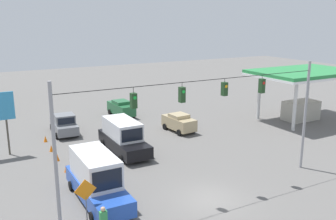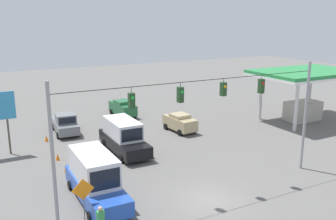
{
  "view_description": "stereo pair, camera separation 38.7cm",
  "coord_description": "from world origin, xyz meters",
  "px_view_note": "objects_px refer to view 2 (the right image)",
  "views": [
    {
      "loc": [
        13.07,
        18.14,
        11.46
      ],
      "look_at": [
        -1.49,
        -8.32,
        4.01
      ],
      "focal_mm": 40.0,
      "sensor_mm": 36.0,
      "label": 1
    },
    {
      "loc": [
        12.73,
        18.32,
        11.46
      ],
      "look_at": [
        -1.49,
        -8.32,
        4.01
      ],
      "focal_mm": 40.0,
      "sensor_mm": 36.0,
      "label": 2
    }
  ],
  "objects_px": {
    "box_truck_black_withflow_mid": "(123,136)",
    "gas_station": "(305,84)",
    "pickup_truck_grey_withflow_far": "(65,124)",
    "traffic_cone_second": "(75,181)",
    "traffic_cone_farthest": "(46,138)",
    "traffic_cone_nearest": "(84,197)",
    "traffic_cone_fifth": "(52,148)",
    "overhead_signal_span": "(203,117)",
    "sedan_green_oncoming_deep": "(123,108)",
    "work_zone_sign": "(83,193)",
    "traffic_cone_third": "(66,168)",
    "traffic_cone_fourth": "(58,157)",
    "box_truck_blue_parked_shoulder": "(95,177)",
    "sedan_tan_oncoming_far": "(180,122)"
  },
  "relations": [
    {
      "from": "box_truck_blue_parked_shoulder",
      "to": "box_truck_black_withflow_mid",
      "type": "distance_m",
      "value": 9.05
    },
    {
      "from": "traffic_cone_nearest",
      "to": "traffic_cone_farthest",
      "type": "distance_m",
      "value": 13.58
    },
    {
      "from": "traffic_cone_second",
      "to": "work_zone_sign",
      "type": "bearing_deg",
      "value": 81.33
    },
    {
      "from": "gas_station",
      "to": "work_zone_sign",
      "type": "height_order",
      "value": "gas_station"
    },
    {
      "from": "traffic_cone_fifth",
      "to": "gas_station",
      "type": "height_order",
      "value": "gas_station"
    },
    {
      "from": "traffic_cone_nearest",
      "to": "traffic_cone_second",
      "type": "relative_size",
      "value": 1.0
    },
    {
      "from": "box_truck_black_withflow_mid",
      "to": "gas_station",
      "type": "xyz_separation_m",
      "value": [
        -21.94,
        0.01,
        2.79
      ]
    },
    {
      "from": "overhead_signal_span",
      "to": "traffic_cone_fifth",
      "type": "bearing_deg",
      "value": -61.61
    },
    {
      "from": "box_truck_black_withflow_mid",
      "to": "gas_station",
      "type": "height_order",
      "value": "gas_station"
    },
    {
      "from": "box_truck_blue_parked_shoulder",
      "to": "traffic_cone_second",
      "type": "xyz_separation_m",
      "value": [
        0.67,
        -2.78,
        -1.23
      ]
    },
    {
      "from": "overhead_signal_span",
      "to": "work_zone_sign",
      "type": "bearing_deg",
      "value": 1.68
    },
    {
      "from": "traffic_cone_farthest",
      "to": "traffic_cone_second",
      "type": "bearing_deg",
      "value": 89.55
    },
    {
      "from": "sedan_tan_oncoming_far",
      "to": "work_zone_sign",
      "type": "xyz_separation_m",
      "value": [
        13.79,
        13.22,
        1.02
      ]
    },
    {
      "from": "overhead_signal_span",
      "to": "sedan_tan_oncoming_far",
      "type": "height_order",
      "value": "overhead_signal_span"
    },
    {
      "from": "overhead_signal_span",
      "to": "traffic_cone_farthest",
      "type": "xyz_separation_m",
      "value": [
        7.04,
        -16.13,
        -5.02
      ]
    },
    {
      "from": "traffic_cone_nearest",
      "to": "traffic_cone_fifth",
      "type": "height_order",
      "value": "same"
    },
    {
      "from": "sedan_green_oncoming_deep",
      "to": "sedan_tan_oncoming_far",
      "type": "bearing_deg",
      "value": 108.61
    },
    {
      "from": "traffic_cone_fourth",
      "to": "traffic_cone_farthest",
      "type": "bearing_deg",
      "value": -91.29
    },
    {
      "from": "sedan_green_oncoming_deep",
      "to": "pickup_truck_grey_withflow_far",
      "type": "xyz_separation_m",
      "value": [
        7.7,
        3.72,
        -0.02
      ]
    },
    {
      "from": "box_truck_blue_parked_shoulder",
      "to": "traffic_cone_third",
      "type": "bearing_deg",
      "value": -83.32
    },
    {
      "from": "traffic_cone_nearest",
      "to": "traffic_cone_farthest",
      "type": "height_order",
      "value": "same"
    },
    {
      "from": "overhead_signal_span",
      "to": "pickup_truck_grey_withflow_far",
      "type": "height_order",
      "value": "overhead_signal_span"
    },
    {
      "from": "sedan_green_oncoming_deep",
      "to": "sedan_tan_oncoming_far",
      "type": "relative_size",
      "value": 1.11
    },
    {
      "from": "sedan_green_oncoming_deep",
      "to": "box_truck_black_withflow_mid",
      "type": "height_order",
      "value": "box_truck_black_withflow_mid"
    },
    {
      "from": "traffic_cone_third",
      "to": "work_zone_sign",
      "type": "bearing_deg",
      "value": 83.9
    },
    {
      "from": "traffic_cone_nearest",
      "to": "traffic_cone_fourth",
      "type": "distance_m",
      "value": 8.11
    },
    {
      "from": "box_truck_blue_parked_shoulder",
      "to": "gas_station",
      "type": "bearing_deg",
      "value": -164.25
    },
    {
      "from": "gas_station",
      "to": "traffic_cone_farthest",
      "type": "bearing_deg",
      "value": -12.36
    },
    {
      "from": "pickup_truck_grey_withflow_far",
      "to": "traffic_cone_second",
      "type": "distance_m",
      "value": 12.83
    },
    {
      "from": "traffic_cone_fifth",
      "to": "traffic_cone_farthest",
      "type": "height_order",
      "value": "same"
    },
    {
      "from": "box_truck_blue_parked_shoulder",
      "to": "traffic_cone_nearest",
      "type": "distance_m",
      "value": 1.44
    },
    {
      "from": "sedan_green_oncoming_deep",
      "to": "traffic_cone_fifth",
      "type": "height_order",
      "value": "sedan_green_oncoming_deep"
    },
    {
      "from": "sedan_tan_oncoming_far",
      "to": "gas_station",
      "type": "xyz_separation_m",
      "value": [
        -14.59,
        2.87,
        3.22
      ]
    },
    {
      "from": "overhead_signal_span",
      "to": "gas_station",
      "type": "xyz_separation_m",
      "value": [
        -20.42,
        -10.12,
        -1.14
      ]
    },
    {
      "from": "overhead_signal_span",
      "to": "traffic_cone_fourth",
      "type": "xyz_separation_m",
      "value": [
        7.16,
        -10.67,
        -5.02
      ]
    },
    {
      "from": "box_truck_blue_parked_shoulder",
      "to": "traffic_cone_nearest",
      "type": "xyz_separation_m",
      "value": [
        0.75,
        -0.02,
        -1.23
      ]
    },
    {
      "from": "traffic_cone_fourth",
      "to": "box_truck_blue_parked_shoulder",
      "type": "bearing_deg",
      "value": 94.97
    },
    {
      "from": "traffic_cone_second",
      "to": "gas_station",
      "type": "bearing_deg",
      "value": -170.12
    },
    {
      "from": "box_truck_black_withflow_mid",
      "to": "traffic_cone_nearest",
      "type": "relative_size",
      "value": 11.63
    },
    {
      "from": "traffic_cone_farthest",
      "to": "traffic_cone_nearest",
      "type": "bearing_deg",
      "value": 89.3
    },
    {
      "from": "sedan_tan_oncoming_far",
      "to": "traffic_cone_third",
      "type": "bearing_deg",
      "value": 21.18
    },
    {
      "from": "box_truck_black_withflow_mid",
      "to": "traffic_cone_third",
      "type": "xyz_separation_m",
      "value": [
        5.56,
        2.15,
        -1.1
      ]
    },
    {
      "from": "traffic_cone_nearest",
      "to": "traffic_cone_second",
      "type": "bearing_deg",
      "value": -91.69
    },
    {
      "from": "traffic_cone_second",
      "to": "traffic_cone_third",
      "type": "height_order",
      "value": "same"
    },
    {
      "from": "traffic_cone_farthest",
      "to": "gas_station",
      "type": "height_order",
      "value": "gas_station"
    },
    {
      "from": "pickup_truck_grey_withflow_far",
      "to": "sedan_tan_oncoming_far",
      "type": "bearing_deg",
      "value": 155.04
    },
    {
      "from": "box_truck_black_withflow_mid",
      "to": "traffic_cone_nearest",
      "type": "bearing_deg",
      "value": 53.14
    },
    {
      "from": "traffic_cone_fourth",
      "to": "traffic_cone_fifth",
      "type": "distance_m",
      "value": 2.5
    },
    {
      "from": "box_truck_black_withflow_mid",
      "to": "pickup_truck_grey_withflow_far",
      "type": "bearing_deg",
      "value": -67.29
    },
    {
      "from": "traffic_cone_nearest",
      "to": "overhead_signal_span",
      "type": "bearing_deg",
      "value": 160.43
    }
  ]
}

